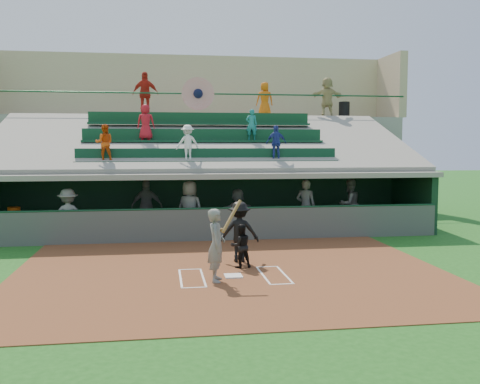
{
  "coord_description": "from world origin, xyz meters",
  "views": [
    {
      "loc": [
        -1.75,
        -12.85,
        3.28
      ],
      "look_at": [
        0.69,
        3.5,
        1.8
      ],
      "focal_mm": 40.0,
      "sensor_mm": 36.0,
      "label": 1
    }
  ],
  "objects": [
    {
      "name": "dugout_player_f",
      "position": [
        5.4,
        6.65,
        1.0
      ],
      "size": [
        1.12,
        1.0,
        1.91
      ],
      "primitive_type": "imported",
      "rotation": [
        0.0,
        0.0,
        3.49
      ],
      "color": "#585B56",
      "rests_on": "dugout_floor"
    },
    {
      "name": "dugout_player_b",
      "position": [
        -2.26,
        6.93,
        1.01
      ],
      "size": [
        1.2,
        0.66,
        1.94
      ],
      "primitive_type": "imported",
      "rotation": [
        0.0,
        0.0,
        2.97
      ],
      "color": "#535551",
      "rests_on": "dugout_floor"
    },
    {
      "name": "white_table",
      "position": [
        -6.76,
        6.42,
        0.36
      ],
      "size": [
        0.89,
        0.8,
        0.64
      ],
      "primitive_type": "cube",
      "rotation": [
        0.0,
        0.0,
        0.42
      ],
      "color": "silver",
      "rests_on": "dugout_floor"
    },
    {
      "name": "dugout_player_e",
      "position": [
        3.49,
        5.98,
        1.02
      ],
      "size": [
        0.85,
        0.75,
        1.96
      ],
      "primitive_type": "imported",
      "rotation": [
        0.0,
        0.0,
        2.65
      ],
      "color": "#50524E",
      "rests_on": "dugout_floor"
    },
    {
      "name": "dirt_slab",
      "position": [
        0.0,
        0.5,
        0.01
      ],
      "size": [
        11.0,
        9.0,
        0.02
      ],
      "primitive_type": "cube",
      "color": "brown",
      "rests_on": "ground"
    },
    {
      "name": "catcher",
      "position": [
        0.32,
        0.93,
        0.6
      ],
      "size": [
        0.63,
        0.52,
        1.16
      ],
      "primitive_type": "imported",
      "rotation": [
        0.0,
        0.0,
        3.3
      ],
      "color": "black",
      "rests_on": "dirt_slab"
    },
    {
      "name": "water_cooler",
      "position": [
        -6.8,
        6.48,
        0.89
      ],
      "size": [
        0.43,
        0.43,
        0.43
      ],
      "primitive_type": "cylinder",
      "color": "#C34A0B",
      "rests_on": "white_table"
    },
    {
      "name": "dugout_bench",
      "position": [
        -0.23,
        8.08,
        0.27
      ],
      "size": [
        15.12,
        4.06,
        0.46
      ],
      "primitive_type": "cube",
      "rotation": [
        0.0,
        0.0,
        -0.24
      ],
      "color": "#956336",
      "rests_on": "dugout_floor"
    },
    {
      "name": "trash_bin",
      "position": [
        7.46,
        13.28,
        5.01
      ],
      "size": [
        0.54,
        0.54,
        0.81
      ],
      "primitive_type": "cylinder",
      "color": "black",
      "rests_on": "concourse_slab"
    },
    {
      "name": "dugout_player_a",
      "position": [
        -4.79,
        5.31,
        0.93
      ],
      "size": [
        1.24,
        0.84,
        1.78
      ],
      "primitive_type": "imported",
      "rotation": [
        0.0,
        0.0,
        3.3
      ],
      "color": "#5C605A",
      "rests_on": "dugout_floor"
    },
    {
      "name": "concourse_slab",
      "position": [
        0.0,
        13.5,
        2.3
      ],
      "size": [
        20.0,
        3.0,
        4.6
      ],
      "primitive_type": "cube",
      "color": "gray",
      "rests_on": "ground"
    },
    {
      "name": "batters_box_chalk",
      "position": [
        0.0,
        0.0,
        0.02
      ],
      "size": [
        2.65,
        1.85,
        0.01
      ],
      "color": "silver",
      "rests_on": "dirt_slab"
    },
    {
      "name": "concourse_staff_c",
      "position": [
        6.18,
        12.08,
        5.53
      ],
      "size": [
        1.74,
        0.58,
        1.87
      ],
      "primitive_type": "imported",
      "rotation": [
        0.0,
        0.0,
        3.16
      ],
      "color": "tan",
      "rests_on": "concourse_slab"
    },
    {
      "name": "home_plate",
      "position": [
        0.0,
        0.0,
        0.04
      ],
      "size": [
        0.43,
        0.43,
        0.03
      ],
      "primitive_type": "cube",
      "color": "white",
      "rests_on": "dirt_slab"
    },
    {
      "name": "dugout_player_c",
      "position": [
        -0.75,
        5.73,
        1.03
      ],
      "size": [
        1.15,
        1.01,
        1.97
      ],
      "primitive_type": "imported",
      "rotation": [
        0.0,
        0.0,
        2.64
      ],
      "color": "#585A55",
      "rests_on": "dugout_floor"
    },
    {
      "name": "grandstand",
      "position": [
        -0.01,
        10.51,
        2.26
      ],
      "size": [
        20.4,
        10.4,
        7.8
      ],
      "color": "#4D524D",
      "rests_on": "ground"
    },
    {
      "name": "batter_at_plate",
      "position": [
        -0.46,
        -0.39,
        0.9
      ],
      "size": [
        0.88,
        0.76,
        1.95
      ],
      "color": "#5D605B",
      "rests_on": "dirt_slab"
    },
    {
      "name": "dugout_player_d",
      "position": [
        1.02,
        6.35,
        0.85
      ],
      "size": [
        1.56,
        1.1,
        1.62
      ],
      "primitive_type": "imported",
      "rotation": [
        0.0,
        0.0,
        3.6
      ],
      "color": "#5E615C",
      "rests_on": "dugout_floor"
    },
    {
      "name": "concourse_staff_b",
      "position": [
        3.2,
        12.4,
        5.42
      ],
      "size": [
        0.82,
        0.56,
        1.63
      ],
      "primitive_type": "imported",
      "rotation": [
        0.0,
        0.0,
        3.09
      ],
      "color": "#D2600C",
      "rests_on": "concourse_slab"
    },
    {
      "name": "concourse_staff_a",
      "position": [
        -2.39,
        12.38,
        5.6
      ],
      "size": [
        1.2,
        0.56,
        2.0
      ],
      "primitive_type": "imported",
      "rotation": [
        0.0,
        0.0,
        3.08
      ],
      "color": "red",
      "rests_on": "concourse_slab"
    },
    {
      "name": "dugout_floor",
      "position": [
        0.0,
        6.75,
        0.02
      ],
      "size": [
        16.0,
        3.5,
        0.04
      ],
      "primitive_type": "cube",
      "color": "gray",
      "rests_on": "ground"
    },
    {
      "name": "home_umpire",
      "position": [
        0.4,
        1.67,
        0.86
      ],
      "size": [
        1.14,
        0.72,
        1.68
      ],
      "primitive_type": "imported",
      "rotation": [
        0.0,
        0.0,
        3.05
      ],
      "color": "black",
      "rests_on": "dirt_slab"
    },
    {
      "name": "ground",
      "position": [
        0.0,
        0.0,
        0.0
      ],
      "size": [
        100.0,
        100.0,
        0.0
      ],
      "primitive_type": "plane",
      "color": "#195417",
      "rests_on": "ground"
    }
  ]
}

